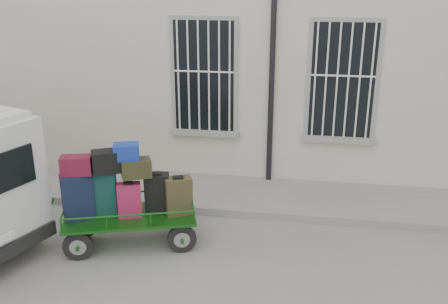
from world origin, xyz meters
The scene contains 4 objects.
ground centered at (0.00, 0.00, 0.00)m, with size 80.00×80.00×0.00m, color slate.
building centered at (0.00, 5.50, 3.00)m, with size 24.00×5.15×6.00m.
sidewalk centered at (0.00, 2.20, 0.07)m, with size 24.00×1.70×0.15m, color slate.
luggage_cart centered at (-1.15, 0.13, 0.88)m, with size 2.47×1.51×1.72m.
Camera 1 is at (1.58, -6.70, 4.17)m, focal length 40.00 mm.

